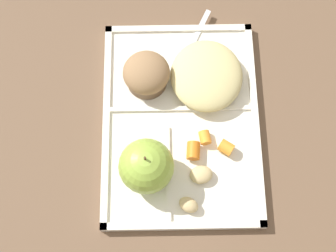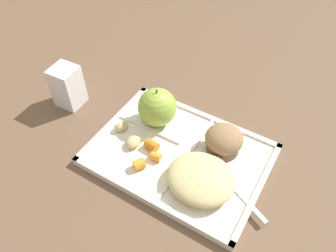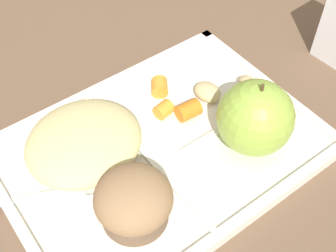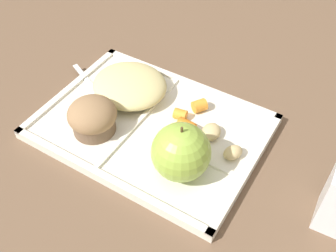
{
  "view_description": "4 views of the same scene",
  "coord_description": "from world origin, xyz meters",
  "px_view_note": "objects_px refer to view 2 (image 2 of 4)",
  "views": [
    {
      "loc": [
        -0.27,
        0.03,
        0.77
      ],
      "look_at": [
        -0.01,
        0.02,
        0.03
      ],
      "focal_mm": 51.8,
      "sensor_mm": 36.0,
      "label": 1
    },
    {
      "loc": [
        0.2,
        -0.37,
        0.56
      ],
      "look_at": [
        -0.04,
        0.03,
        0.05
      ],
      "focal_mm": 35.37,
      "sensor_mm": 36.0,
      "label": 2
    },
    {
      "loc": [
        0.18,
        0.25,
        0.42
      ],
      "look_at": [
        -0.01,
        0.01,
        0.05
      ],
      "focal_mm": 46.82,
      "sensor_mm": 36.0,
      "label": 3
    },
    {
      "loc": [
        -0.26,
        0.37,
        0.49
      ],
      "look_at": [
        -0.05,
        0.02,
        0.05
      ],
      "focal_mm": 42.75,
      "sensor_mm": 36.0,
      "label": 4
    }
  ],
  "objects_px": {
    "plastic_fork": "(235,189)",
    "lunch_tray": "(179,155)",
    "bran_muffin": "(224,141)",
    "milk_carton": "(68,86)",
    "green_apple": "(157,107)"
  },
  "relations": [
    {
      "from": "green_apple",
      "to": "milk_carton",
      "type": "bearing_deg",
      "value": -168.24
    },
    {
      "from": "green_apple",
      "to": "bran_muffin",
      "type": "height_order",
      "value": "green_apple"
    },
    {
      "from": "lunch_tray",
      "to": "milk_carton",
      "type": "xyz_separation_m",
      "value": [
        -0.31,
        0.01,
        0.04
      ]
    },
    {
      "from": "green_apple",
      "to": "bran_muffin",
      "type": "bearing_deg",
      "value": 0.0
    },
    {
      "from": "bran_muffin",
      "to": "plastic_fork",
      "type": "height_order",
      "value": "bran_muffin"
    },
    {
      "from": "plastic_fork",
      "to": "lunch_tray",
      "type": "bearing_deg",
      "value": 171.52
    },
    {
      "from": "plastic_fork",
      "to": "milk_carton",
      "type": "xyz_separation_m",
      "value": [
        -0.44,
        0.03,
        0.04
      ]
    },
    {
      "from": "bran_muffin",
      "to": "milk_carton",
      "type": "xyz_separation_m",
      "value": [
        -0.38,
        -0.05,
        0.01
      ]
    },
    {
      "from": "lunch_tray",
      "to": "bran_muffin",
      "type": "height_order",
      "value": "bran_muffin"
    },
    {
      "from": "green_apple",
      "to": "plastic_fork",
      "type": "height_order",
      "value": "green_apple"
    },
    {
      "from": "bran_muffin",
      "to": "plastic_fork",
      "type": "distance_m",
      "value": 0.1
    },
    {
      "from": "lunch_tray",
      "to": "green_apple",
      "type": "relative_size",
      "value": 3.83
    },
    {
      "from": "plastic_fork",
      "to": "green_apple",
      "type": "bearing_deg",
      "value": 161.19
    },
    {
      "from": "lunch_tray",
      "to": "milk_carton",
      "type": "height_order",
      "value": "milk_carton"
    },
    {
      "from": "lunch_tray",
      "to": "plastic_fork",
      "type": "distance_m",
      "value": 0.14
    }
  ]
}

